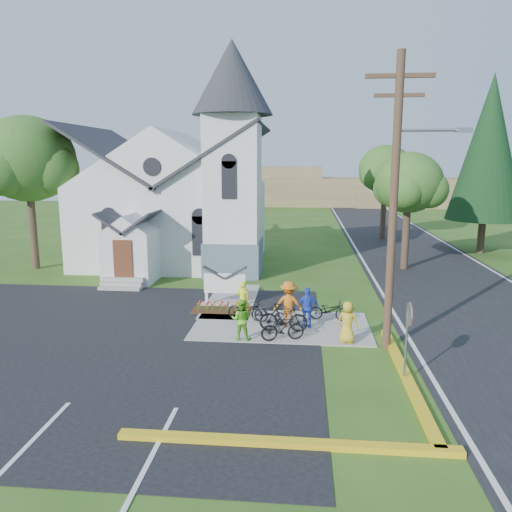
# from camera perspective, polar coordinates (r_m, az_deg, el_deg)

# --- Properties ---
(ground) EXTENTS (120.00, 120.00, 0.00)m
(ground) POSITION_cam_1_polar(r_m,az_deg,el_deg) (19.82, -1.54, -8.39)
(ground) COLOR #2C5317
(ground) RESTS_ON ground
(parking_lot) EXTENTS (20.00, 16.00, 0.02)m
(parking_lot) POSITION_cam_1_polar(r_m,az_deg,el_deg) (20.09, -22.78, -8.98)
(parking_lot) COLOR black
(parking_lot) RESTS_ON ground
(road) EXTENTS (8.00, 90.00, 0.02)m
(road) POSITION_cam_1_polar(r_m,az_deg,el_deg) (35.06, 18.01, -0.40)
(road) COLOR black
(road) RESTS_ON ground
(sidewalk) EXTENTS (7.00, 4.00, 0.05)m
(sidewalk) POSITION_cam_1_polar(r_m,az_deg,el_deg) (20.17, 2.91, -7.98)
(sidewalk) COLOR gray
(sidewalk) RESTS_ON ground
(church) EXTENTS (12.35, 12.00, 13.00)m
(church) POSITION_cam_1_polar(r_m,az_deg,el_deg) (32.04, -8.72, 8.44)
(church) COLOR white
(church) RESTS_ON ground
(church_sign) EXTENTS (2.20, 0.40, 1.70)m
(church_sign) POSITION_cam_1_polar(r_m,az_deg,el_deg) (22.73, -3.59, -3.18)
(church_sign) COLOR gray
(church_sign) RESTS_ON ground
(flower_bed) EXTENTS (2.60, 1.10, 0.07)m
(flower_bed) POSITION_cam_1_polar(r_m,az_deg,el_deg) (22.14, -3.92, -6.24)
(flower_bed) COLOR #39200F
(flower_bed) RESTS_ON ground
(utility_pole) EXTENTS (3.45, 0.28, 10.00)m
(utility_pole) POSITION_cam_1_polar(r_m,az_deg,el_deg) (17.39, 15.70, 6.73)
(utility_pole) COLOR #422C21
(utility_pole) RESTS_ON ground
(stop_sign) EXTENTS (0.11, 0.76, 2.48)m
(stop_sign) POSITION_cam_1_polar(r_m,az_deg,el_deg) (15.46, 17.02, -7.54)
(stop_sign) COLOR gray
(stop_sign) RESTS_ON ground
(tree_lot_corner) EXTENTS (5.60, 5.60, 9.15)m
(tree_lot_corner) POSITION_cam_1_polar(r_m,az_deg,el_deg) (32.89, -24.68, 10.02)
(tree_lot_corner) COLOR #35271D
(tree_lot_corner) RESTS_ON ground
(tree_road_near) EXTENTS (4.00, 4.00, 7.05)m
(tree_road_near) POSITION_cam_1_polar(r_m,az_deg,el_deg) (31.23, 17.04, 7.96)
(tree_road_near) COLOR #35271D
(tree_road_near) RESTS_ON ground
(tree_road_mid) EXTENTS (4.40, 4.40, 7.80)m
(tree_road_mid) POSITION_cam_1_polar(r_m,az_deg,el_deg) (43.11, 14.57, 9.52)
(tree_road_mid) COLOR #35271D
(tree_road_mid) RESTS_ON ground
(conifer) EXTENTS (5.20, 5.20, 12.40)m
(conifer) POSITION_cam_1_polar(r_m,az_deg,el_deg) (38.73, 25.07, 11.13)
(conifer) COLOR #35271D
(conifer) RESTS_ON ground
(distant_hills) EXTENTS (61.00, 10.00, 5.60)m
(distant_hills) POSITION_cam_1_polar(r_m,az_deg,el_deg) (75.04, 6.26, 7.48)
(distant_hills) COLOR brown
(distant_hills) RESTS_ON ground
(cyclist_0) EXTENTS (0.60, 0.43, 1.57)m
(cyclist_0) POSITION_cam_1_polar(r_m,az_deg,el_deg) (20.89, -1.53, -4.98)
(cyclist_0) COLOR #E5F31C
(cyclist_0) RESTS_ON sidewalk
(bike_0) EXTENTS (1.67, 1.10, 0.83)m
(bike_0) POSITION_cam_1_polar(r_m,az_deg,el_deg) (20.29, 1.47, -6.55)
(bike_0) COLOR black
(bike_0) RESTS_ON sidewalk
(cyclist_1) EXTENTS (0.77, 0.62, 1.52)m
(cyclist_1) POSITION_cam_1_polar(r_m,az_deg,el_deg) (18.42, -1.70, -7.24)
(cyclist_1) COLOR #61BC23
(cyclist_1) RESTS_ON sidewalk
(bike_1) EXTENTS (1.87, 0.54, 1.12)m
(bike_1) POSITION_cam_1_polar(r_m,az_deg,el_deg) (19.31, 3.16, -7.02)
(bike_1) COLOR black
(bike_1) RESTS_ON sidewalk
(cyclist_2) EXTENTS (0.98, 0.47, 1.62)m
(cyclist_2) POSITION_cam_1_polar(r_m,az_deg,el_deg) (19.73, 5.90, -5.91)
(cyclist_2) COLOR blue
(cyclist_2) RESTS_ON sidewalk
(bike_2) EXTENTS (1.85, 1.03, 0.92)m
(bike_2) POSITION_cam_1_polar(r_m,az_deg,el_deg) (20.60, -0.93, -6.14)
(bike_2) COLOR black
(bike_2) RESTS_ON sidewalk
(cyclist_3) EXTENTS (1.23, 0.74, 1.86)m
(cyclist_3) POSITION_cam_1_polar(r_m,az_deg,el_deg) (19.72, 3.74, -5.52)
(cyclist_3) COLOR #CA6716
(cyclist_3) RESTS_ON sidewalk
(bike_3) EXTENTS (1.69, 0.89, 0.98)m
(bike_3) POSITION_cam_1_polar(r_m,az_deg,el_deg) (18.39, 3.06, -8.18)
(bike_3) COLOR black
(bike_3) RESTS_ON sidewalk
(cyclist_4) EXTENTS (0.88, 0.73, 1.54)m
(cyclist_4) POSITION_cam_1_polar(r_m,az_deg,el_deg) (18.37, 10.42, -7.45)
(cyclist_4) COLOR gold
(cyclist_4) RESTS_ON sidewalk
(bike_4) EXTENTS (1.67, 0.76, 0.85)m
(bike_4) POSITION_cam_1_polar(r_m,az_deg,el_deg) (20.87, 8.35, -6.14)
(bike_4) COLOR black
(bike_4) RESTS_ON sidewalk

